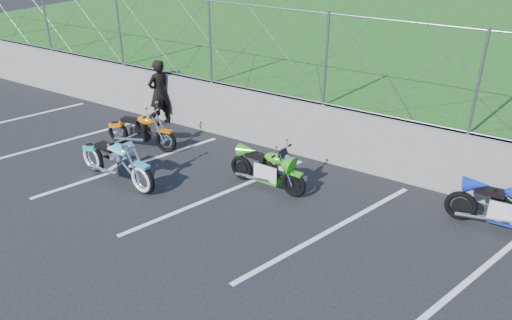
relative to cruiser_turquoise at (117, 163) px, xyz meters
The scene contains 10 objects.
ground 2.17m from the cruiser_turquoise, ahead, with size 90.00×90.00×0.00m, color black.
retaining_wall 3.84m from the cruiser_turquoise, 56.74° to the left, with size 30.00×0.22×1.30m, color slate.
grass_field 13.37m from the cruiser_turquoise, 80.96° to the left, with size 30.00×20.00×1.30m, color #1B4F15.
chain_link_fence 4.25m from the cruiser_turquoise, 56.74° to the left, with size 28.00×0.03×2.00m.
parking_lines 3.40m from the cruiser_turquoise, 12.02° to the left, with size 18.29×4.31×0.01m.
cruiser_turquoise is the anchor object (origin of this frame).
naked_orange 1.70m from the cruiser_turquoise, 116.40° to the left, with size 1.92×0.65×0.96m.
sportbike_green 3.11m from the cruiser_turquoise, 27.21° to the left, with size 1.81×0.64×0.93m.
sportbike_blue 7.42m from the cruiser_turquoise, 18.08° to the left, with size 1.96×0.70×1.01m.
person_standing 3.25m from the cruiser_turquoise, 115.69° to the left, with size 0.63×0.41×1.73m, color black.
Camera 1 is at (5.14, -5.97, 5.09)m, focal length 35.00 mm.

